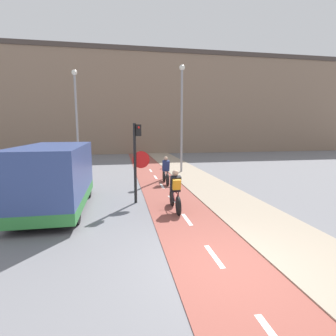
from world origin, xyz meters
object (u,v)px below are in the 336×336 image
Objects in this scene: street_lamp_far at (76,110)px; cyclist_near at (175,191)px; street_lamp_sidewalk at (182,108)px; cyclist_far at (166,172)px; traffic_light_pole at (137,154)px; van at (55,179)px.

street_lamp_far reaches higher than cyclist_near.
street_lamp_sidewalk reaches higher than cyclist_near.
traffic_light_pole is at bearing -117.33° from cyclist_far.
cyclist_near is at bearing -104.80° from street_lamp_sidewalk.
cyclist_far is (5.18, -5.34, -3.47)m from street_lamp_far.
street_lamp_far is 9.55m from van.
street_lamp_sidewalk is at bearing 75.20° from cyclist_near.
van is (-4.67, -3.71, 0.49)m from cyclist_far.
street_lamp_far is 8.21m from cyclist_far.
street_lamp_far is at bearing 115.41° from cyclist_near.
traffic_light_pole is 2.18m from cyclist_near.
traffic_light_pole reaches higher than van.
street_lamp_far is 3.85× the size of cyclist_near.
traffic_light_pole is 7.92m from street_lamp_sidewalk.
cyclist_far is at bearing -45.87° from street_lamp_far.
street_lamp_far is 7.11m from street_lamp_sidewalk.
street_lamp_far is at bearing 134.13° from cyclist_far.
street_lamp_far reaches higher than cyclist_far.
street_lamp_sidewalk reaches higher than van.
cyclist_far is (1.71, 3.31, -1.28)m from traffic_light_pole.
cyclist_far is 0.34× the size of van.
cyclist_near is (-2.13, -8.07, -3.52)m from street_lamp_sidewalk.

